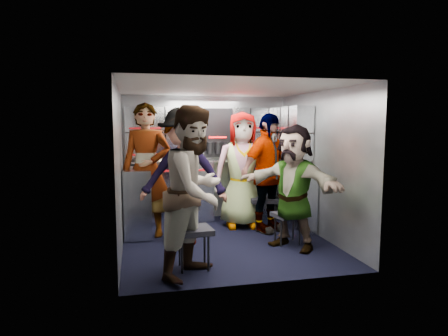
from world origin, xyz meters
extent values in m
plane|color=black|center=(0.00, 0.00, 0.00)|extent=(3.00, 3.00, 0.00)
cube|color=gray|center=(0.00, 1.50, 1.05)|extent=(2.80, 0.04, 2.10)
cube|color=gray|center=(-1.40, 0.00, 1.05)|extent=(0.04, 3.00, 2.10)
cube|color=gray|center=(1.40, 0.00, 1.05)|extent=(0.04, 3.00, 2.10)
cube|color=silver|center=(0.00, 0.00, 2.10)|extent=(2.80, 3.00, 0.02)
cube|color=#9FA5AF|center=(0.00, 1.29, 0.49)|extent=(2.68, 0.38, 0.99)
cube|color=#9FA5AF|center=(-1.19, 0.56, 0.49)|extent=(0.38, 0.76, 0.99)
cube|color=#BBBDC3|center=(0.00, 1.29, 1.01)|extent=(2.68, 0.42, 0.03)
cube|color=#9FA5AF|center=(0.00, 1.35, 1.49)|extent=(2.68, 0.28, 0.82)
cube|color=#9FA5AF|center=(1.25, 0.70, 1.49)|extent=(0.28, 1.00, 0.82)
cube|color=#9FA5AF|center=(1.25, 0.60, 0.50)|extent=(0.28, 1.20, 1.00)
cube|color=#B31015|center=(0.00, 1.09, 0.88)|extent=(2.60, 0.02, 0.03)
cube|color=black|center=(-0.59, -0.92, 0.44)|extent=(0.43, 0.42, 0.06)
cylinder|color=black|center=(-0.73, -1.05, 0.21)|extent=(0.03, 0.03, 0.42)
cylinder|color=black|center=(-0.44, -1.05, 0.21)|extent=(0.03, 0.03, 0.42)
cylinder|color=black|center=(-0.73, -0.80, 0.21)|extent=(0.03, 0.03, 0.42)
cylinder|color=black|center=(-0.44, -0.80, 0.21)|extent=(0.03, 0.03, 0.42)
cube|color=black|center=(-0.57, 0.26, 0.47)|extent=(0.46, 0.44, 0.07)
cylinder|color=black|center=(-0.73, 0.13, 0.22)|extent=(0.03, 0.03, 0.45)
cylinder|color=black|center=(-0.42, 0.13, 0.22)|extent=(0.03, 0.03, 0.45)
cylinder|color=black|center=(-0.73, 0.39, 0.22)|extent=(0.03, 0.03, 0.45)
cylinder|color=black|center=(-0.42, 0.39, 0.22)|extent=(0.03, 0.03, 0.45)
cube|color=black|center=(0.43, 0.91, 0.38)|extent=(0.41, 0.40, 0.05)
cylinder|color=black|center=(0.31, 0.81, 0.18)|extent=(0.02, 0.02, 0.36)
cylinder|color=black|center=(0.56, 0.81, 0.18)|extent=(0.02, 0.02, 0.36)
cylinder|color=black|center=(0.31, 1.02, 0.18)|extent=(0.02, 0.02, 0.36)
cylinder|color=black|center=(0.56, 1.02, 0.18)|extent=(0.02, 0.02, 0.36)
cube|color=black|center=(0.73, 0.56, 0.45)|extent=(0.45, 0.43, 0.06)
cylinder|color=black|center=(0.58, 0.43, 0.22)|extent=(0.03, 0.03, 0.43)
cylinder|color=black|center=(0.88, 0.43, 0.22)|extent=(0.03, 0.03, 0.43)
cylinder|color=black|center=(0.58, 0.69, 0.22)|extent=(0.03, 0.03, 0.43)
cylinder|color=black|center=(0.88, 0.69, 0.22)|extent=(0.03, 0.03, 0.43)
cube|color=black|center=(0.80, -0.28, 0.40)|extent=(0.43, 0.41, 0.06)
cylinder|color=black|center=(0.67, -0.39, 0.19)|extent=(0.02, 0.02, 0.38)
cylinder|color=black|center=(0.93, -0.39, 0.19)|extent=(0.02, 0.02, 0.38)
cylinder|color=black|center=(0.67, -0.17, 0.19)|extent=(0.02, 0.02, 0.38)
cylinder|color=black|center=(0.93, -0.17, 0.19)|extent=(0.02, 0.02, 0.38)
imported|color=black|center=(-1.05, 0.55, 0.97)|extent=(0.80, 0.63, 1.94)
imported|color=black|center=(-0.59, -1.10, 0.92)|extent=(1.11, 1.13, 1.84)
imported|color=black|center=(-0.57, 0.08, 0.93)|extent=(1.35, 1.03, 1.85)
imported|color=black|center=(0.43, 0.73, 0.91)|extent=(0.95, 0.69, 1.82)
imported|color=black|center=(0.73, 0.38, 0.90)|extent=(1.13, 0.90, 1.79)
imported|color=black|center=(0.80, -0.46, 0.82)|extent=(1.29, 1.51, 1.64)
cylinder|color=white|center=(-0.33, 1.24, 1.15)|extent=(0.07, 0.07, 0.23)
cylinder|color=white|center=(-0.13, 1.24, 1.14)|extent=(0.06, 0.06, 0.23)
cylinder|color=white|center=(0.83, 1.24, 1.15)|extent=(0.06, 0.06, 0.24)
cylinder|color=beige|center=(-0.82, 1.23, 1.08)|extent=(0.07, 0.07, 0.10)
cylinder|color=beige|center=(0.57, 1.23, 1.08)|extent=(0.09, 0.09, 0.10)
camera|label=1|loc=(-1.22, -5.28, 1.66)|focal=32.00mm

